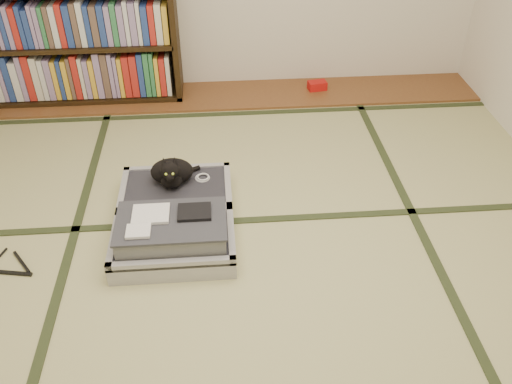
{
  "coord_description": "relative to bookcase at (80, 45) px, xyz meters",
  "views": [
    {
      "loc": [
        -0.14,
        -2.05,
        2.08
      ],
      "look_at": [
        0.05,
        0.35,
        0.25
      ],
      "focal_mm": 38.0,
      "sensor_mm": 36.0,
      "label": 1
    }
  ],
  "objects": [
    {
      "name": "suitcase",
      "position": [
        0.76,
        -1.73,
        -0.36
      ],
      "size": [
        0.67,
        0.89,
        0.26
      ],
      "color": "#ABAAAF",
      "rests_on": "floor"
    },
    {
      "name": "tatami_borders",
      "position": [
        1.18,
        -1.57,
        -0.45
      ],
      "size": [
        4.0,
        4.5,
        0.01
      ],
      "color": "#2D381E",
      "rests_on": "ground"
    },
    {
      "name": "red_item",
      "position": [
        1.88,
        -0.04,
        -0.4
      ],
      "size": [
        0.16,
        0.11,
        0.07
      ],
      "primitive_type": "cube",
      "rotation": [
        0.0,
        0.0,
        0.15
      ],
      "color": "red",
      "rests_on": "wood_strip"
    },
    {
      "name": "cat",
      "position": [
        0.74,
        -1.44,
        -0.24
      ],
      "size": [
        0.3,
        0.3,
        0.24
      ],
      "color": "black",
      "rests_on": "suitcase"
    },
    {
      "name": "bookcase",
      "position": [
        0.0,
        0.0,
        0.0
      ],
      "size": [
        1.51,
        0.35,
        0.97
      ],
      "color": "black",
      "rests_on": "wood_strip"
    },
    {
      "name": "wood_strip",
      "position": [
        1.18,
        -0.07,
        -0.44
      ],
      "size": [
        4.0,
        0.5,
        0.02
      ],
      "primitive_type": "cube",
      "color": "brown",
      "rests_on": "ground"
    },
    {
      "name": "cable_coil",
      "position": [
        0.92,
        -1.4,
        -0.31
      ],
      "size": [
        0.09,
        0.09,
        0.02
      ],
      "color": "white",
      "rests_on": "suitcase"
    },
    {
      "name": "floor",
      "position": [
        1.18,
        -2.07,
        -0.45
      ],
      "size": [
        4.5,
        4.5,
        0.0
      ],
      "primitive_type": "plane",
      "color": "#BDBC7E",
      "rests_on": "ground"
    }
  ]
}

